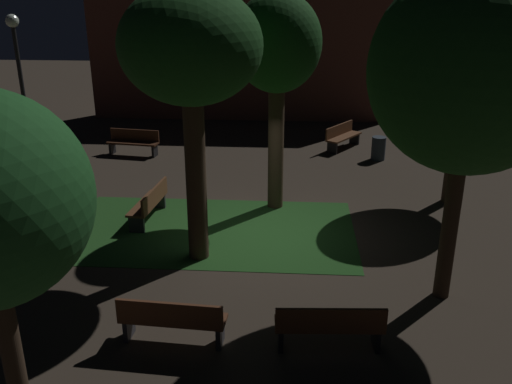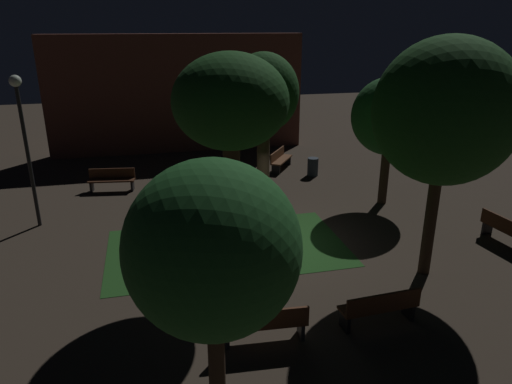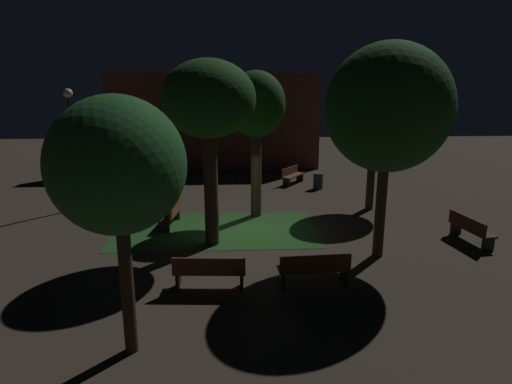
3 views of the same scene
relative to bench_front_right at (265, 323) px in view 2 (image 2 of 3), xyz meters
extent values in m
plane|color=#3D3328|center=(1.31, 4.45, -0.48)|extent=(60.00, 60.00, 0.00)
cube|color=#23511E|center=(-0.01, 4.54, -0.48)|extent=(7.05, 4.04, 0.01)
cube|color=brown|center=(0.01, 0.07, -0.03)|extent=(1.83, 0.60, 0.06)
cube|color=brown|center=(-0.01, -0.13, 0.20)|extent=(1.80, 0.18, 0.40)
cube|color=#2D2D33|center=(-0.79, 0.13, -0.27)|extent=(0.11, 0.39, 0.42)
cube|color=#2D2D33|center=(0.80, 0.02, -0.27)|extent=(0.11, 0.39, 0.42)
cube|color=#512D19|center=(2.62, 0.07, -0.03)|extent=(1.83, 0.58, 0.06)
cube|color=#512D19|center=(2.63, -0.13, 0.20)|extent=(1.80, 0.17, 0.40)
cube|color=black|center=(1.82, 0.03, -0.27)|extent=(0.10, 0.39, 0.42)
cube|color=black|center=(3.42, 0.12, -0.27)|extent=(0.10, 0.39, 0.42)
cube|color=#422314|center=(8.37, 2.85, -0.03)|extent=(0.67, 1.84, 0.06)
cube|color=#422314|center=(8.16, 2.82, 0.20)|extent=(0.25, 1.80, 0.40)
cube|color=black|center=(8.28, 3.64, -0.27)|extent=(0.39, 0.12, 0.42)
cube|color=#422314|center=(-3.64, 10.61, -0.03)|extent=(1.85, 0.73, 0.06)
cube|color=#422314|center=(-3.61, 10.82, 0.20)|extent=(1.79, 0.31, 0.40)
cube|color=black|center=(-2.85, 10.49, -0.27)|extent=(0.13, 0.39, 0.42)
cube|color=black|center=(-4.43, 10.72, -0.27)|extent=(0.13, 0.39, 0.42)
cube|color=brown|center=(-1.72, 5.10, -0.03)|extent=(0.66, 1.84, 0.06)
cube|color=brown|center=(-1.51, 5.08, 0.20)|extent=(0.24, 1.80, 0.40)
cube|color=#2D2D33|center=(-1.80, 4.31, -0.27)|extent=(0.39, 0.12, 0.42)
cube|color=#2D2D33|center=(-1.64, 5.90, -0.27)|extent=(0.39, 0.12, 0.42)
cube|color=brown|center=(3.82, 11.91, -0.03)|extent=(1.42, 1.75, 0.06)
cube|color=brown|center=(3.65, 12.03, 0.20)|extent=(1.07, 1.52, 0.40)
cube|color=black|center=(4.27, 12.56, -0.27)|extent=(0.36, 0.28, 0.42)
cube|color=black|center=(3.36, 11.25, -0.27)|extent=(0.36, 0.28, 0.42)
cylinder|color=#38281C|center=(-1.36, -2.47, 0.99)|extent=(0.25, 0.25, 2.94)
ellipsoid|color=#1E5623|center=(-1.36, -2.47, 3.11)|extent=(2.36, 2.36, 2.41)
cylinder|color=#423021|center=(1.51, 6.22, 1.39)|extent=(0.41, 0.41, 3.74)
ellipsoid|color=#194719|center=(1.51, 6.22, 3.86)|extent=(2.21, 2.21, 2.46)
cylinder|color=#38281C|center=(-0.08, 3.17, 1.43)|extent=(0.44, 0.44, 3.82)
ellipsoid|color=#194719|center=(-0.08, 3.17, 4.12)|extent=(2.84, 2.84, 2.35)
cylinder|color=#38281C|center=(4.92, 1.87, 1.22)|extent=(0.31, 0.31, 3.41)
ellipsoid|color=#194719|center=(4.92, 1.87, 3.89)|extent=(3.48, 3.48, 3.57)
cylinder|color=#38281C|center=(6.30, 6.92, 0.78)|extent=(0.33, 0.33, 2.52)
ellipsoid|color=#1E5623|center=(6.30, 6.92, 2.79)|extent=(2.72, 2.72, 2.76)
cylinder|color=black|center=(-5.84, 7.63, 1.81)|extent=(0.12, 0.12, 4.58)
sphere|color=white|center=(-5.84, 7.63, 4.25)|extent=(0.36, 0.36, 0.36)
cylinder|color=#2D3842|center=(4.89, 10.66, -0.08)|extent=(0.47, 0.47, 0.80)
cube|color=brown|center=(-0.43, 16.42, 2.46)|extent=(12.89, 0.80, 5.89)
camera|label=1|loc=(1.93, -7.75, 5.30)|focal=38.80mm
camera|label=2|loc=(-2.06, -7.95, 5.89)|focal=32.76mm
camera|label=3|loc=(0.61, -9.65, 4.36)|focal=29.31mm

